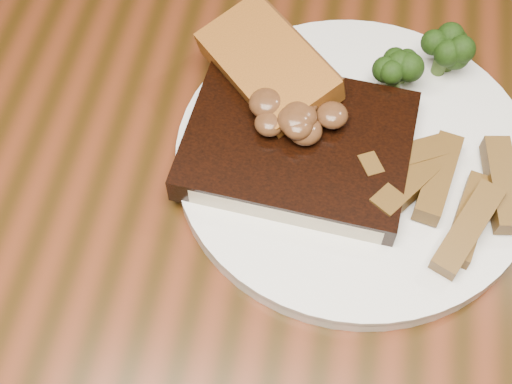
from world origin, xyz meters
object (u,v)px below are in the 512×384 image
garlic_bread (268,83)px  potato_wedges (456,178)px  dining_table (240,256)px  steak (298,145)px  plate (354,159)px

garlic_bread → potato_wedges: 0.17m
dining_table → potato_wedges: 0.20m
potato_wedges → garlic_bread: bearing=156.9°
garlic_bread → steak: bearing=-14.4°
steak → potato_wedges: size_ratio=1.75×
garlic_bread → potato_wedges: bearing=22.2°
dining_table → potato_wedges: size_ratio=16.64×
steak → dining_table: bearing=-127.1°
garlic_bread → potato_wedges: size_ratio=1.19×
steak → garlic_bread: bearing=124.4°
plate → garlic_bread: 0.09m
plate → potato_wedges: 0.08m
dining_table → potato_wedges: (0.16, 0.04, 0.12)m
steak → garlic_bread: (-0.03, 0.06, 0.00)m
garlic_bread → potato_wedges: same height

